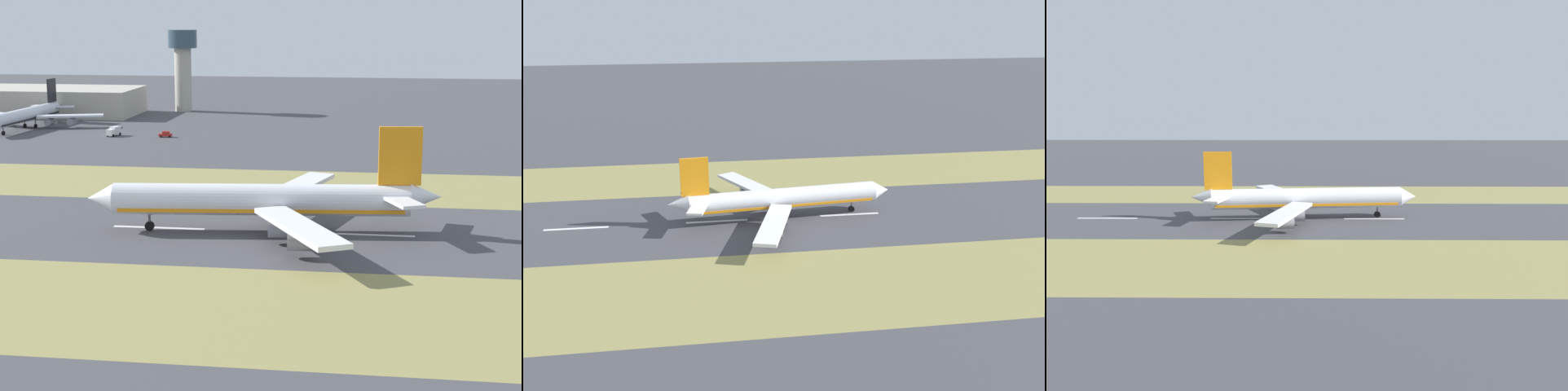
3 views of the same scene
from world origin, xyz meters
TOP-DOWN VIEW (x-y plane):
  - ground_plane at (0.00, 0.00)m, footprint 800.00×800.00m
  - grass_median_west at (-45.00, 0.00)m, footprint 40.00×600.00m
  - grass_median_east at (45.00, 0.00)m, footprint 40.00×600.00m
  - centreline_dash_near at (0.00, -54.70)m, footprint 1.20×18.00m
  - centreline_dash_mid at (0.00, -14.70)m, footprint 1.20×18.00m
  - centreline_dash_far at (0.00, 25.30)m, footprint 1.20×18.00m
  - airplane_main_jet at (0.00, 3.40)m, footprint 63.80×67.21m

SIDE VIEW (x-z plane):
  - ground_plane at x=0.00m, z-range 0.00..0.00m
  - grass_median_west at x=-45.00m, z-range 0.00..0.01m
  - grass_median_east at x=45.00m, z-range 0.00..0.01m
  - centreline_dash_near at x=0.00m, z-range 0.00..0.01m
  - centreline_dash_mid at x=0.00m, z-range 0.00..0.01m
  - centreline_dash_far at x=0.00m, z-range 0.00..0.01m
  - airplane_main_jet at x=0.00m, z-range -4.08..16.12m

